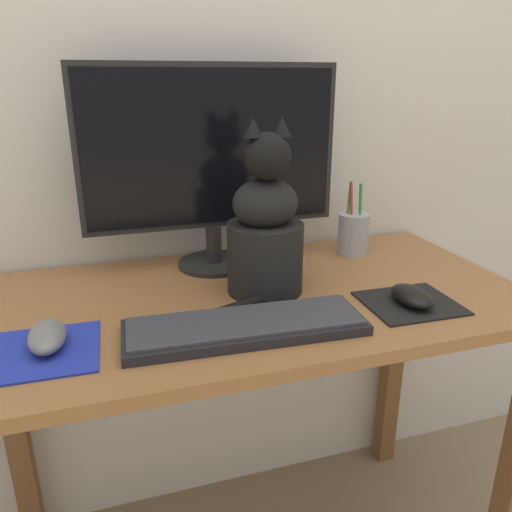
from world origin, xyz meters
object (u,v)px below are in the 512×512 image
object	(u,v)px
monitor	(211,158)
pen_cup	(353,233)
computer_mouse_right	(412,296)
computer_mouse_left	(47,336)
cat	(265,231)
keyboard	(245,326)

from	to	relation	value
monitor	pen_cup	xyz separation A→B (m)	(0.35, -0.02, -0.20)
computer_mouse_right	pen_cup	xyz separation A→B (m)	(0.04, 0.31, 0.03)
computer_mouse_left	cat	world-z (taller)	cat
computer_mouse_left	computer_mouse_right	world-z (taller)	computer_mouse_left
monitor	computer_mouse_right	world-z (taller)	monitor
monitor	computer_mouse_right	distance (m)	0.51
keyboard	computer_mouse_right	bearing A→B (deg)	4.24
keyboard	computer_mouse_left	bearing A→B (deg)	175.31
monitor	computer_mouse_right	bearing A→B (deg)	-46.45
monitor	pen_cup	distance (m)	0.40
cat	computer_mouse_left	bearing A→B (deg)	-164.74
monitor	computer_mouse_left	size ratio (longest dim) A/B	5.15
cat	pen_cup	distance (m)	0.34
pen_cup	monitor	bearing A→B (deg)	177.16
computer_mouse_right	cat	bearing A→B (deg)	148.57
monitor	computer_mouse_left	world-z (taller)	monitor
pen_cup	keyboard	bearing A→B (deg)	-139.45
computer_mouse_left	cat	bearing A→B (deg)	15.60
monitor	computer_mouse_left	xyz separation A→B (m)	(-0.35, -0.29, -0.23)
computer_mouse_right	pen_cup	size ratio (longest dim) A/B	0.58
monitor	computer_mouse_right	size ratio (longest dim) A/B	5.48
pen_cup	cat	bearing A→B (deg)	-150.53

